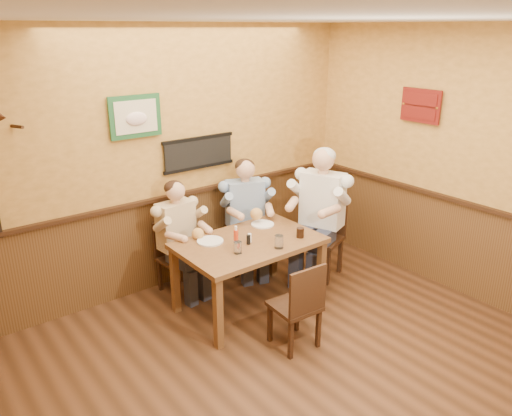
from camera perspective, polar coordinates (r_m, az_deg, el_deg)
The scene contains 17 objects.
room at distance 3.51m, azimuth 7.85°, elevation 2.15°, with size 5.02×5.03×2.81m.
dining_table at distance 5.00m, azimuth -0.81°, elevation -4.73°, with size 1.40×0.90×0.75m.
chair_back_left at distance 5.49m, azimuth -8.92°, elevation -5.62°, with size 0.37×0.37×0.80m, color #361F11, non-canonical shape.
chair_back_right at distance 5.88m, azimuth -1.25°, elevation -3.24°, with size 0.40×0.40×0.86m, color #361F11, non-canonical shape.
chair_right_end at distance 5.78m, azimuth 7.41°, elevation -3.31°, with size 0.44×0.44×0.96m, color #361F11, non-canonical shape.
chair_near_side at distance 4.55m, azimuth 4.43°, elevation -10.85°, with size 0.39×0.39×0.84m, color #361F11, non-canonical shape.
diner_tan_shirt at distance 5.42m, azimuth -9.02°, elevation -3.99°, with size 0.52×0.52×1.14m, color beige, non-canonical shape.
diner_blue_polo at distance 5.81m, azimuth -1.26°, elevation -1.57°, with size 0.57×0.57×1.23m, color #7D97BC, non-canonical shape.
diner_white_elder at distance 5.70m, azimuth 7.51°, elevation -1.41°, with size 0.63×0.63×1.37m, color silver, non-canonical shape.
water_glass_left at distance 4.68m, azimuth -2.10°, elevation -4.54°, with size 0.08×0.08×0.11m, color silver.
water_glass_mid at distance 4.79m, azimuth 2.64°, elevation -3.87°, with size 0.09×0.09×0.13m, color silver.
cola_tumbler at distance 5.05m, azimuth 5.07°, elevation -2.82°, with size 0.08×0.08×0.10m, color black.
hot_sauce_bottle at distance 4.81m, azimuth -2.30°, elevation -3.36°, with size 0.05×0.05×0.19m, color red.
salt_shaker at distance 4.91m, azimuth -0.73°, elevation -3.45°, with size 0.04×0.04×0.09m, color white.
pepper_shaker at distance 4.87m, azimuth -0.87°, elevation -3.64°, with size 0.04×0.04×0.10m, color black.
plate_far_left at distance 4.96m, azimuth -5.26°, elevation -3.78°, with size 0.26×0.26×0.02m, color silver.
plate_far_right at distance 5.35m, azimuth 0.76°, elevation -1.86°, with size 0.25×0.25×0.02m, color white.
Camera 1 is at (-2.27, -2.15, 2.75)m, focal length 35.00 mm.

